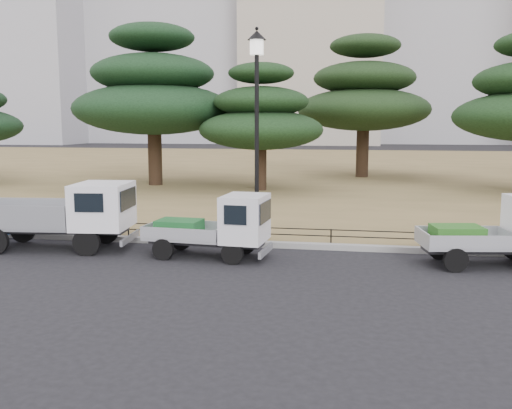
% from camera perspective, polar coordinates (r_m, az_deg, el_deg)
% --- Properties ---
extents(ground, '(220.00, 220.00, 0.00)m').
position_cam_1_polar(ground, '(13.74, -1.47, -6.55)').
color(ground, black).
extents(lawn, '(120.00, 56.00, 0.15)m').
position_cam_1_polar(lawn, '(43.83, 6.60, 3.66)').
color(lawn, olive).
rests_on(lawn, ground).
extents(curb, '(120.00, 0.25, 0.16)m').
position_cam_1_polar(curb, '(16.21, 0.37, -3.97)').
color(curb, gray).
rests_on(curb, ground).
extents(truck_large, '(4.41, 2.11, 1.85)m').
position_cam_1_polar(truck_large, '(16.67, -18.73, -0.75)').
color(truck_large, black).
rests_on(truck_large, ground).
extents(truck_kei_front, '(3.25, 1.58, 1.67)m').
position_cam_1_polar(truck_kei_front, '(14.84, -3.98, -2.18)').
color(truck_kei_front, black).
rests_on(truck_kei_front, ground).
extents(truck_kei_rear, '(3.45, 1.89, 1.71)m').
position_cam_1_polar(truck_kei_rear, '(15.19, 23.27, -2.49)').
color(truck_kei_rear, black).
rests_on(truck_kei_rear, ground).
extents(street_lamp, '(0.52, 0.52, 5.86)m').
position_cam_1_polar(street_lamp, '(16.18, 0.08, 10.36)').
color(street_lamp, black).
rests_on(street_lamp, lawn).
extents(pipe_fence, '(38.00, 0.04, 0.40)m').
position_cam_1_polar(pipe_fence, '(16.28, 0.46, -2.63)').
color(pipe_fence, black).
rests_on(pipe_fence, lawn).
extents(tarp_pile, '(1.70, 1.47, 0.96)m').
position_cam_1_polar(tarp_pile, '(19.48, -23.83, -1.27)').
color(tarp_pile, '#1759B4').
rests_on(tarp_pile, lawn).
extents(pine_west_near, '(8.50, 8.50, 8.50)m').
position_cam_1_polar(pine_west_near, '(31.33, -10.22, 10.91)').
color(pine_west_near, black).
rests_on(pine_west_near, lawn).
extents(pine_center_left, '(6.16, 6.16, 6.26)m').
position_cam_1_polar(pine_center_left, '(28.41, 0.51, 8.73)').
color(pine_center_left, black).
rests_on(pine_center_left, lawn).
extents(pine_center_right, '(8.13, 8.13, 8.62)m').
position_cam_1_polar(pine_center_right, '(36.05, 10.74, 10.67)').
color(pine_center_right, black).
rests_on(pine_center_right, lawn).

